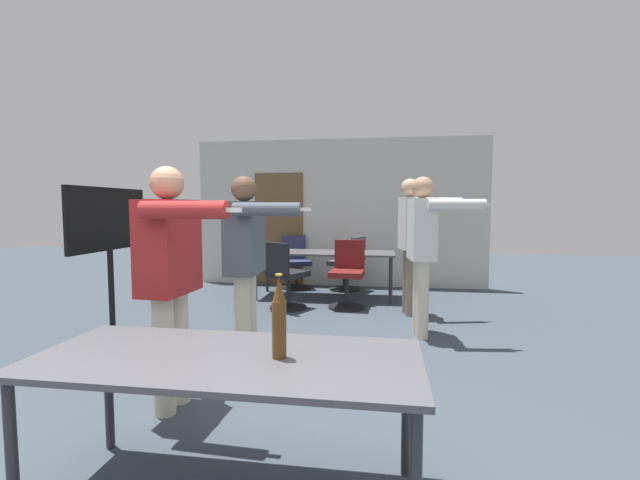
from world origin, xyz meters
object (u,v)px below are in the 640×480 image
(tv_screen, at_px, (109,243))
(person_center_tall, at_px, (423,241))
(person_left_plaid, at_px, (246,252))
(office_chair_side_rolled, at_px, (348,276))
(person_far_watching, at_px, (411,231))
(office_chair_far_right, at_px, (285,277))
(person_near_casual, at_px, (171,266))
(beer_bottle, at_px, (279,319))
(office_chair_far_left, at_px, (296,264))
(office_chair_mid_tucked, at_px, (349,265))

(tv_screen, xyz_separation_m, person_center_tall, (3.31, 0.66, 0.01))
(person_left_plaid, distance_m, office_chair_side_rolled, 2.50)
(person_center_tall, xyz_separation_m, person_far_watching, (-0.08, 0.96, 0.05))
(office_chair_far_right, relative_size, office_chair_side_rolled, 1.00)
(person_near_casual, relative_size, office_chair_far_right, 1.80)
(tv_screen, distance_m, beer_bottle, 3.27)
(person_left_plaid, relative_size, office_chair_side_rolled, 1.80)
(person_center_tall, bearing_deg, person_far_watching, 177.97)
(office_chair_side_rolled, bearing_deg, office_chair_far_left, -47.97)
(person_left_plaid, distance_m, beer_bottle, 1.95)
(person_left_plaid, bearing_deg, person_center_tall, 121.99)
(office_chair_mid_tucked, height_order, beer_bottle, beer_bottle)
(tv_screen, bearing_deg, office_chair_far_right, -42.92)
(tv_screen, distance_m, person_center_tall, 3.37)
(tv_screen, bearing_deg, office_chair_side_rolled, -51.16)
(beer_bottle, bearing_deg, tv_screen, 137.29)
(person_center_tall, height_order, person_near_casual, person_center_tall)
(tv_screen, xyz_separation_m, person_near_casual, (1.41, -1.36, -0.03))
(office_chair_far_right, relative_size, beer_bottle, 2.38)
(person_center_tall, relative_size, person_near_casual, 1.03)
(person_near_casual, relative_size, office_chair_far_left, 1.87)
(person_far_watching, bearing_deg, beer_bottle, -25.29)
(office_chair_far_left, bearing_deg, person_far_watching, 115.93)
(tv_screen, height_order, office_chair_side_rolled, tv_screen)
(person_far_watching, relative_size, office_chair_side_rolled, 1.89)
(person_center_tall, bearing_deg, tv_screen, -85.44)
(person_left_plaid, height_order, beer_bottle, person_left_plaid)
(tv_screen, height_order, person_center_tall, person_center_tall)
(person_center_tall, bearing_deg, office_chair_side_rolled, -149.98)
(person_near_casual, bearing_deg, office_chair_mid_tucked, 171.71)
(person_far_watching, distance_m, office_chair_side_rolled, 1.12)
(office_chair_far_right, bearing_deg, person_near_casual, -65.59)
(office_chair_side_rolled, relative_size, office_chair_mid_tucked, 1.02)
(office_chair_far_right, xyz_separation_m, office_chair_side_rolled, (0.86, 0.28, 0.00))
(office_chair_far_left, bearing_deg, person_near_casual, 67.47)
(person_center_tall, bearing_deg, office_chair_far_right, -125.18)
(tv_screen, distance_m, office_chair_side_rolled, 3.10)
(office_chair_mid_tucked, bearing_deg, person_far_watching, -124.84)
(office_chair_side_rolled, bearing_deg, person_far_watching, 165.05)
(person_near_casual, distance_m, office_chair_mid_tucked, 4.60)
(office_chair_side_rolled, bearing_deg, office_chair_far_right, 22.15)
(office_chair_mid_tucked, xyz_separation_m, beer_bottle, (0.11, -5.34, 0.48))
(person_near_casual, bearing_deg, person_far_watching, 151.39)
(tv_screen, xyz_separation_m, office_chair_far_left, (1.33, 3.24, -0.63))
(person_left_plaid, height_order, person_near_casual, person_near_casual)
(person_far_watching, distance_m, office_chair_far_left, 2.59)
(tv_screen, bearing_deg, office_chair_mid_tucked, -36.25)
(person_far_watching, bearing_deg, tv_screen, -76.48)
(tv_screen, relative_size, office_chair_side_rolled, 1.72)
(person_center_tall, relative_size, office_chair_far_left, 1.92)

